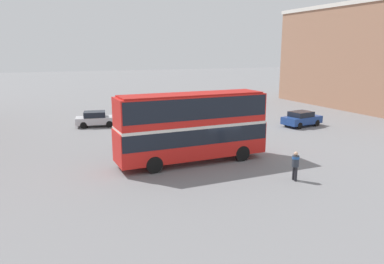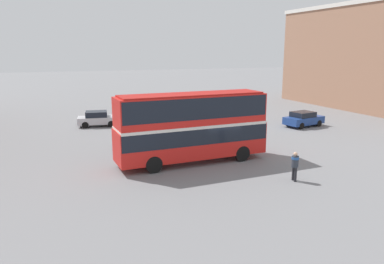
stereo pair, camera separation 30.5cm
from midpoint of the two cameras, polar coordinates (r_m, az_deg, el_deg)
ground_plane at (r=26.17m, az=3.43°, el=-4.26°), size 240.00×240.00×0.00m
double_decker_bus at (r=24.91m, az=-0.35°, el=1.31°), size 10.30×2.75×4.71m
pedestrian_foreground at (r=22.58m, az=15.11°, el=-4.58°), size 0.49×0.49×1.74m
parked_car_kerb_near at (r=38.68m, az=-14.64°, el=1.96°), size 4.24×2.50×1.51m
parked_car_kerb_far at (r=39.04m, az=16.14°, el=1.97°), size 4.33×2.53×1.50m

